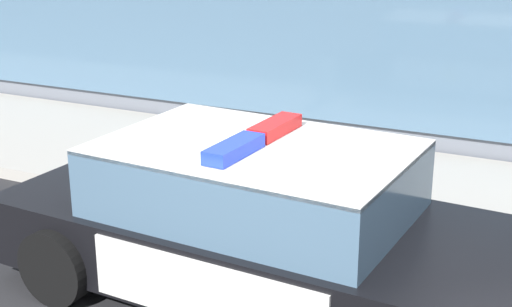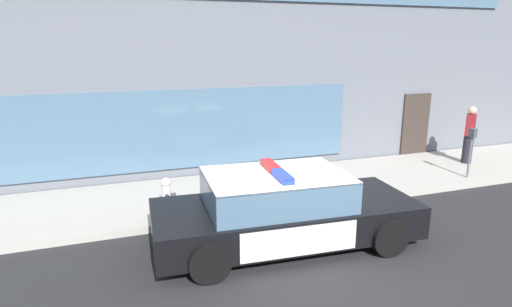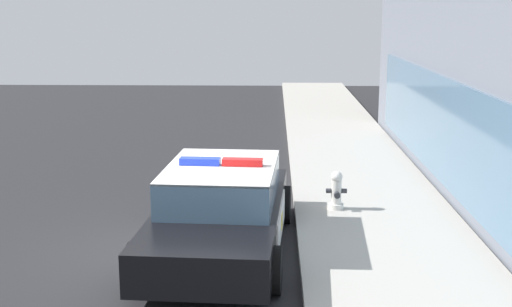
{
  "view_description": "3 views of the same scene",
  "coord_description": "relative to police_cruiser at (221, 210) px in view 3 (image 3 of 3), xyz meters",
  "views": [
    {
      "loc": [
        2.1,
        -4.44,
        3.2
      ],
      "look_at": [
        -0.96,
        1.91,
        0.87
      ],
      "focal_mm": 51.36,
      "sensor_mm": 36.0,
      "label": 1
    },
    {
      "loc": [
        -3.16,
        -6.03,
        3.66
      ],
      "look_at": [
        -0.15,
        2.51,
        1.3
      ],
      "focal_mm": 29.82,
      "sensor_mm": 36.0,
      "label": 2
    },
    {
      "loc": [
        10.2,
        1.57,
        3.86
      ],
      "look_at": [
        -1.78,
        1.25,
        1.28
      ],
      "focal_mm": 47.64,
      "sensor_mm": 36.0,
      "label": 3
    }
  ],
  "objects": [
    {
      "name": "fire_hydrant",
      "position": [
        -1.85,
        2.03,
        -0.18
      ],
      "size": [
        0.34,
        0.39,
        0.73
      ],
      "color": "silver",
      "rests_on": "sidewalk"
    },
    {
      "name": "police_cruiser",
      "position": [
        0.0,
        0.0,
        0.0
      ],
      "size": [
        4.95,
        2.36,
        1.49
      ],
      "rotation": [
        0.0,
        0.0,
        -0.06
      ],
      "color": "black",
      "rests_on": "ground"
    },
    {
      "name": "sidewalk",
      "position": [
        0.26,
        2.75,
        -0.6
      ],
      "size": [
        48.0,
        3.0,
        0.15
      ],
      "primitive_type": "cube",
      "color": "#B2ADA3",
      "rests_on": "ground"
    },
    {
      "name": "ground",
      "position": [
        0.26,
        -0.72,
        -0.68
      ],
      "size": [
        48.0,
        48.0,
        0.0
      ],
      "primitive_type": "plane",
      "color": "#262628"
    }
  ]
}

